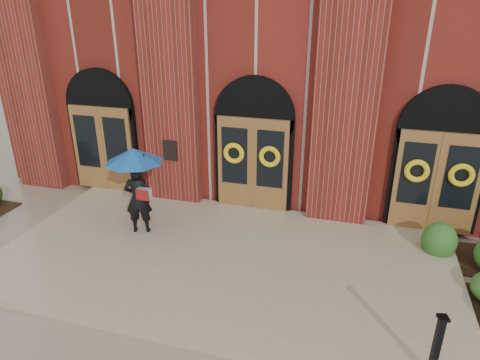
% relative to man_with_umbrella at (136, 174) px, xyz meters
% --- Properties ---
extents(ground, '(90.00, 90.00, 0.00)m').
position_rel_man_with_umbrella_xyz_m(ground, '(2.28, -0.66, -1.65)').
color(ground, gray).
rests_on(ground, ground).
extents(landing, '(10.00, 5.30, 0.15)m').
position_rel_man_with_umbrella_xyz_m(landing, '(2.28, -0.51, -1.57)').
color(landing, tan).
rests_on(landing, ground).
extents(church_building, '(16.20, 12.53, 7.00)m').
position_rel_man_with_umbrella_xyz_m(church_building, '(2.28, 8.12, 1.85)').
color(church_building, maroon).
rests_on(church_building, ground).
extents(man_with_umbrella, '(1.69, 1.69, 2.14)m').
position_rel_man_with_umbrella_xyz_m(man_with_umbrella, '(0.00, 0.00, 0.00)').
color(man_with_umbrella, black).
rests_on(man_with_umbrella, landing).
extents(metal_post, '(0.18, 0.18, 1.11)m').
position_rel_man_with_umbrella_xyz_m(metal_post, '(6.34, -2.75, -0.91)').
color(metal_post, black).
rests_on(metal_post, landing).
extents(hedge_front_right, '(1.55, 1.33, 0.55)m').
position_rel_man_with_umbrella_xyz_m(hedge_front_right, '(7.40, -0.66, -1.37)').
color(hedge_front_right, '#2E6223').
rests_on(hedge_front_right, ground).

